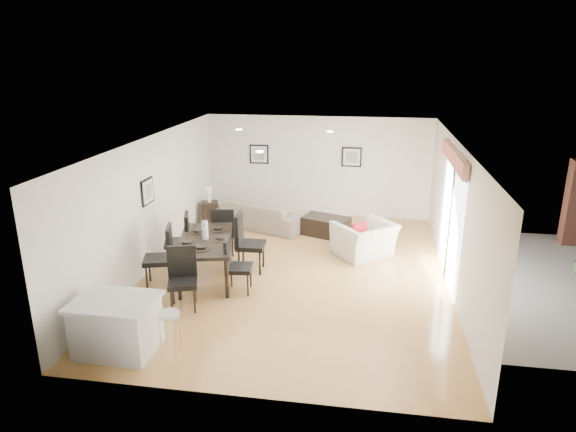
% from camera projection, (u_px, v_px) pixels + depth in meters
% --- Properties ---
extents(ground, '(8.00, 8.00, 0.00)m').
position_uv_depth(ground, '(296.00, 273.00, 10.45)').
color(ground, tan).
rests_on(ground, ground).
extents(wall_back, '(6.00, 0.04, 2.70)m').
position_uv_depth(wall_back, '(318.00, 167.00, 13.80)').
color(wall_back, white).
rests_on(wall_back, ground).
extents(wall_front, '(6.00, 0.04, 2.70)m').
position_uv_depth(wall_front, '(250.00, 304.00, 6.28)').
color(wall_front, white).
rests_on(wall_front, ground).
extents(wall_left, '(0.04, 8.00, 2.70)m').
position_uv_depth(wall_left, '(151.00, 203.00, 10.49)').
color(wall_left, white).
rests_on(wall_left, ground).
extents(wall_right, '(0.04, 8.00, 2.70)m').
position_uv_depth(wall_right, '(455.00, 217.00, 9.58)').
color(wall_right, white).
rests_on(wall_right, ground).
extents(ceiling, '(6.00, 8.00, 0.02)m').
position_uv_depth(ceiling, '(297.00, 141.00, 9.62)').
color(ceiling, white).
rests_on(ceiling, wall_back).
extents(sofa, '(2.52, 1.68, 0.69)m').
position_uv_depth(sofa, '(260.00, 214.00, 13.11)').
color(sofa, gray).
rests_on(sofa, ground).
extents(armchair, '(1.57, 1.55, 0.77)m').
position_uv_depth(armchair, '(364.00, 240.00, 11.21)').
color(armchair, beige).
rests_on(armchair, ground).
extents(dining_table, '(1.43, 2.16, 0.82)m').
position_uv_depth(dining_table, '(206.00, 243.00, 10.02)').
color(dining_table, black).
rests_on(dining_table, ground).
extents(dining_chair_wnear, '(0.66, 0.66, 1.19)m').
position_uv_depth(dining_chair_wnear, '(163.00, 253.00, 9.71)').
color(dining_chair_wnear, black).
rests_on(dining_chair_wnear, ground).
extents(dining_chair_wfar, '(0.63, 0.63, 1.13)m').
position_uv_depth(dining_chair_wfar, '(181.00, 237.00, 10.65)').
color(dining_chair_wfar, black).
rests_on(dining_chair_wfar, ground).
extents(dining_chair_enear, '(0.51, 0.51, 1.05)m').
position_uv_depth(dining_chair_enear, '(234.00, 262.00, 9.49)').
color(dining_chair_enear, black).
rests_on(dining_chair_enear, ground).
extents(dining_chair_efar, '(0.57, 0.57, 1.22)m').
position_uv_depth(dining_chair_efar, '(246.00, 239.00, 10.40)').
color(dining_chair_efar, black).
rests_on(dining_chair_efar, ground).
extents(dining_chair_head, '(0.62, 0.62, 1.10)m').
position_uv_depth(dining_chair_head, '(183.00, 274.00, 8.91)').
color(dining_chair_head, black).
rests_on(dining_chair_head, ground).
extents(dining_chair_foot, '(0.55, 0.55, 1.08)m').
position_uv_depth(dining_chair_foot, '(224.00, 229.00, 11.21)').
color(dining_chair_foot, black).
rests_on(dining_chair_foot, ground).
extents(vase, '(0.92, 1.45, 0.76)m').
position_uv_depth(vase, '(205.00, 225.00, 9.91)').
color(vase, white).
rests_on(vase, dining_table).
extents(coffee_table, '(1.30, 1.04, 0.45)m').
position_uv_depth(coffee_table, '(325.00, 226.00, 12.59)').
color(coffee_table, black).
rests_on(coffee_table, ground).
extents(side_table, '(0.54, 0.54, 0.57)m').
position_uv_depth(side_table, '(210.00, 213.00, 13.41)').
color(side_table, black).
rests_on(side_table, ground).
extents(table_lamp, '(0.20, 0.20, 0.38)m').
position_uv_depth(table_lamp, '(209.00, 193.00, 13.25)').
color(table_lamp, white).
rests_on(table_lamp, side_table).
extents(cushion, '(0.34, 0.30, 0.35)m').
position_uv_depth(cushion, '(359.00, 231.00, 11.05)').
color(cushion, '#AD161F').
rests_on(cushion, armchair).
extents(kitchen_island, '(1.22, 0.94, 0.84)m').
position_uv_depth(kitchen_island, '(117.00, 325.00, 7.62)').
color(kitchen_island, silver).
rests_on(kitchen_island, ground).
extents(bar_stool, '(0.32, 0.32, 0.71)m').
position_uv_depth(bar_stool, '(169.00, 319.00, 7.44)').
color(bar_stool, silver).
rests_on(bar_stool, ground).
extents(framed_print_back_left, '(0.52, 0.04, 0.52)m').
position_uv_depth(framed_print_back_left, '(259.00, 154.00, 13.92)').
color(framed_print_back_left, black).
rests_on(framed_print_back_left, wall_back).
extents(framed_print_back_right, '(0.52, 0.04, 0.52)m').
position_uv_depth(framed_print_back_right, '(352.00, 157.00, 13.54)').
color(framed_print_back_right, black).
rests_on(framed_print_back_right, wall_back).
extents(framed_print_left_wall, '(0.04, 0.52, 0.52)m').
position_uv_depth(framed_print_left_wall, '(148.00, 191.00, 10.21)').
color(framed_print_left_wall, black).
rests_on(framed_print_left_wall, wall_left).
extents(sliding_door, '(0.12, 2.70, 2.57)m').
position_uv_depth(sliding_door, '(452.00, 197.00, 9.78)').
color(sliding_door, white).
rests_on(sliding_door, wall_right).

